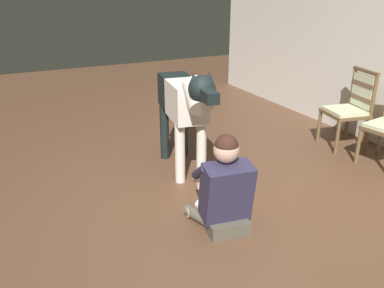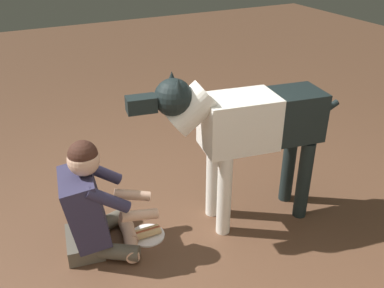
% 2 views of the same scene
% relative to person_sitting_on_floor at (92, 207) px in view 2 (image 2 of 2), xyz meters
% --- Properties ---
extents(ground_plane, '(14.45, 14.45, 0.00)m').
position_rel_person_sitting_on_floor_xyz_m(ground_plane, '(-0.28, -0.02, -0.35)').
color(ground_plane, brown).
extents(person_sitting_on_floor, '(0.68, 0.57, 0.85)m').
position_rel_person_sitting_on_floor_xyz_m(person_sitting_on_floor, '(0.00, 0.00, 0.00)').
color(person_sitting_on_floor, '#534D41').
rests_on(person_sitting_on_floor, ground).
extents(large_dog, '(1.56, 0.45, 1.22)m').
position_rel_person_sitting_on_floor_xyz_m(large_dog, '(-1.10, 0.17, 0.44)').
color(large_dog, silver).
rests_on(large_dog, ground).
extents(hot_dog_on_plate, '(0.26, 0.26, 0.06)m').
position_rel_person_sitting_on_floor_xyz_m(hot_dog_on_plate, '(-0.36, 0.05, -0.33)').
color(hot_dog_on_plate, white).
rests_on(hot_dog_on_plate, ground).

